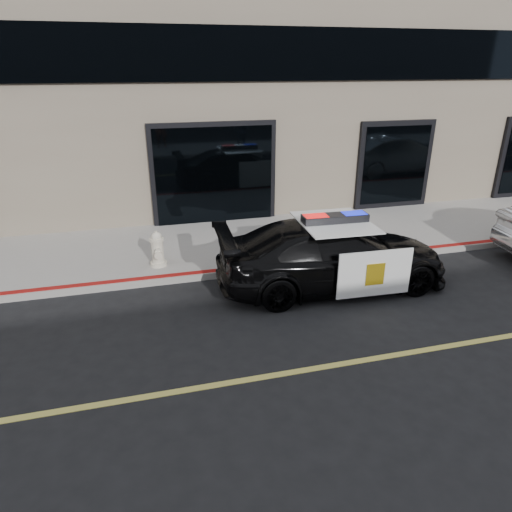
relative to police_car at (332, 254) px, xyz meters
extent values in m
plane|color=black|center=(-0.65, -2.59, -0.69)|extent=(120.00, 120.00, 0.00)
cube|color=gray|center=(-0.65, 2.66, -0.62)|extent=(60.00, 3.50, 0.15)
cube|color=#756856|center=(-0.65, 7.91, 5.31)|extent=(60.00, 7.00, 12.00)
imported|color=black|center=(0.00, 0.00, -0.01)|extent=(2.30, 4.88, 1.37)
cube|color=white|center=(0.42, -1.00, -0.03)|extent=(1.46, 0.09, 0.92)
cube|color=white|center=(0.49, 0.97, -0.03)|extent=(1.46, 0.09, 0.92)
cube|color=white|center=(0.00, 0.00, 0.69)|extent=(1.44, 1.70, 0.02)
cube|color=gold|center=(0.41, -1.03, -0.03)|extent=(0.37, 0.03, 0.43)
cube|color=black|center=(0.00, 0.00, 0.77)|extent=(1.33, 0.39, 0.16)
cube|color=red|center=(-0.40, 0.02, 0.78)|extent=(0.47, 0.32, 0.15)
cube|color=#0C19CC|center=(0.40, -0.02, 0.78)|extent=(0.47, 0.32, 0.15)
cylinder|color=beige|center=(-3.43, 1.59, -0.50)|extent=(0.36, 0.36, 0.08)
cylinder|color=beige|center=(-3.43, 1.59, -0.21)|extent=(0.26, 0.26, 0.50)
cylinder|color=beige|center=(-3.43, 1.59, 0.06)|extent=(0.31, 0.31, 0.06)
sphere|color=beige|center=(-3.43, 1.59, 0.12)|extent=(0.23, 0.23, 0.23)
cylinder|color=beige|center=(-3.43, 1.59, 0.22)|extent=(0.07, 0.07, 0.07)
cylinder|color=beige|center=(-3.43, 1.76, -0.14)|extent=(0.13, 0.12, 0.13)
cylinder|color=beige|center=(-3.43, 1.42, -0.14)|extent=(0.13, 0.12, 0.13)
cylinder|color=beige|center=(-3.43, 1.39, -0.21)|extent=(0.17, 0.14, 0.17)
camera|label=1|loc=(-3.68, -7.88, 3.59)|focal=32.00mm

